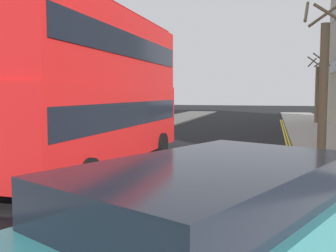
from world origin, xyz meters
The scene contains 7 objects.
sidewalk_left centered at (-6.50, 16.00, 0.07)m, with size 4.00×80.00×0.14m, color #9E9991.
kerb_line_outer centered at (4.40, 14.00, 0.00)m, with size 0.10×56.00×0.01m, color yellow.
kerb_line_inner centered at (4.24, 14.00, 0.00)m, with size 0.10×56.00×0.01m, color yellow.
keep_left_bollard centered at (0.00, 4.90, 0.61)m, with size 0.36×0.28×1.11m.
double_decker_bus_away centered at (-2.47, 12.72, 3.03)m, with size 2.90×10.84×5.64m.
street_tree_near centered at (7.24, 36.94, 3.16)m, with size 1.94×1.90×6.17m.
street_tree_mid centered at (5.39, 16.58, 3.18)m, with size 1.62×1.49×6.43m.
Camera 1 is at (3.49, 0.16, 2.76)m, focal length 40.83 mm.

